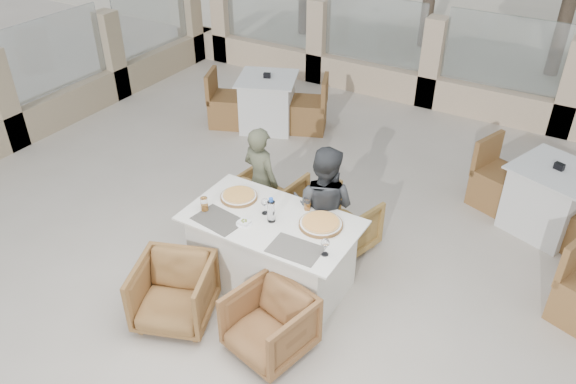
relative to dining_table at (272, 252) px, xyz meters
The scene contains 22 objects.
ground 0.40m from the dining_table, 167.63° to the left, with size 80.00×80.00×0.00m, color #BAAF9F.
perimeter_wall_far 4.84m from the dining_table, 91.13° to the left, with size 10.00×0.34×1.60m, color beige, non-canonical shape.
perimeter_wall_left 4.86m from the dining_table, 161.69° to the left, with size 0.34×7.00×1.60m, color tan, non-canonical shape.
dining_table is the anchor object (origin of this frame).
placemat_near_left 0.62m from the dining_table, 148.06° to the right, with size 0.45×0.30×0.00m, color #4F4C44.
placemat_near_right 0.62m from the dining_table, 32.95° to the right, with size 0.45×0.30×0.00m, color #615C53.
pizza_left 0.62m from the dining_table, 163.45° to the left, with size 0.36×0.36×0.05m, color #C96A1B.
pizza_right 0.62m from the dining_table, 18.48° to the left, with size 0.40×0.40×0.05m, color orange.
water_bottle 0.51m from the dining_table, 53.49° to the right, with size 0.07×0.07×0.25m, color silver.
wine_glass_centre 0.49m from the dining_table, 152.44° to the left, with size 0.08×0.08×0.18m, color silver, non-canonical shape.
wine_glass_corner 0.83m from the dining_table, 16.51° to the right, with size 0.08×0.08×0.18m, color white, non-canonical shape.
beer_glass_left 0.79m from the dining_table, 162.23° to the right, with size 0.07×0.07×0.14m, color orange.
beer_glass_right 0.58m from the dining_table, 56.27° to the left, with size 0.06×0.06×0.12m, color orange.
olive_dish 0.48m from the dining_table, 133.32° to the right, with size 0.11×0.11×0.04m, color white, non-canonical shape.
armchair_far_left 1.10m from the dining_table, 122.24° to the left, with size 0.62×0.64×0.58m, color olive.
armchair_far_right 0.92m from the dining_table, 69.59° to the left, with size 0.63×0.65×0.59m, color olive.
armchair_near_left 0.99m from the dining_table, 120.71° to the right, with size 0.65×0.67×0.61m, color brown.
armchair_near_right 0.84m from the dining_table, 59.38° to the right, with size 0.62×0.64×0.59m, color brown.
diner_left 0.93m from the dining_table, 129.36° to the left, with size 0.45×0.30×1.25m, color #4F523C.
diner_right 0.66m from the dining_table, 63.82° to the left, with size 0.65×0.51×1.34m, color #343639.
bg_table_a 3.41m from the dining_table, 123.16° to the left, with size 1.64×0.82×0.77m, color silver, non-canonical shape.
bg_table_b 3.12m from the dining_table, 47.26° to the left, with size 1.64×0.82×0.77m, color silver, non-canonical shape.
Camera 1 is at (2.34, -3.50, 3.81)m, focal length 35.00 mm.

